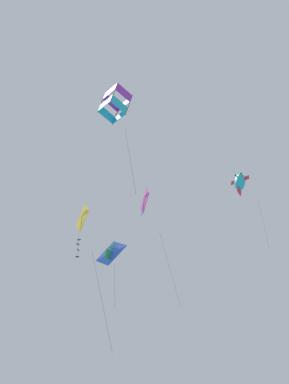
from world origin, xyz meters
TOP-DOWN VIEW (x-y plane):
  - kite_box_upper_right at (4.49, -5.99)m, footprint 2.19×1.91m
  - kite_diamond_near_right at (-5.67, 0.41)m, footprint 3.95×2.31m
  - kite_fish_near_left at (-1.33, 5.93)m, footprint 2.75×2.33m
  - kite_diamond_far_centre at (2.00, -6.64)m, footprint 2.86×1.67m
  - kite_delta_highest at (-1.31, -3.78)m, footprint 1.94×0.95m

SIDE VIEW (x-z plane):
  - kite_diamond_far_centre at x=2.00m, z-range 19.99..28.35m
  - kite_delta_highest at x=-1.31m, z-range 22.23..26.39m
  - kite_box_upper_right at x=4.49m, z-range 26.61..34.16m
  - kite_diamond_near_right at x=-5.67m, z-range 26.42..36.52m
  - kite_fish_near_left at x=-1.33m, z-range 28.47..35.64m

